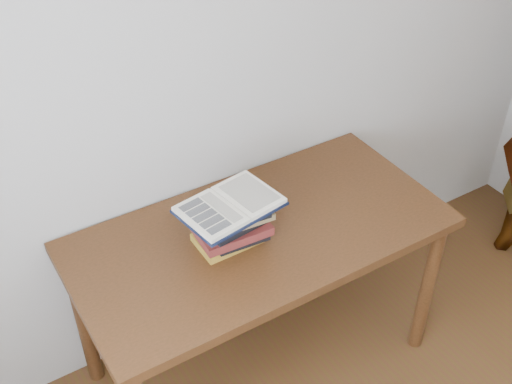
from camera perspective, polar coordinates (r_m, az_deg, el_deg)
desk at (r=2.48m, az=0.37°, el=-5.13°), size 1.43×0.72×0.77m
book_stack at (r=2.31m, az=-2.08°, el=-2.90°), size 0.28×0.20×0.18m
open_book at (r=2.23m, az=-2.33°, el=-1.20°), size 0.38×0.29×0.03m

